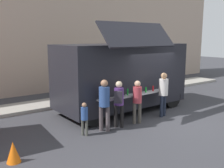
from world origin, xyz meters
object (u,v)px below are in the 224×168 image
object	(u,v)px
customer_front_ordering	(137,98)
customer_extra_browsing	(163,91)
traffic_cone_orange	(13,152)
food_truck_main	(122,75)
trash_bin	(149,83)
customer_mid_with_backpack	(119,100)
customer_rear_waiting	(104,101)
child_near_queue	(84,116)

from	to	relation	value
customer_front_ordering	customer_extra_browsing	size ratio (longest dim) A/B	0.90
traffic_cone_orange	food_truck_main	bearing A→B (deg)	22.66
food_truck_main	trash_bin	xyz separation A→B (m)	(3.90, 2.32, -1.10)
customer_mid_with_backpack	customer_extra_browsing	bearing A→B (deg)	-47.58
food_truck_main	customer_rear_waiting	world-z (taller)	food_truck_main
traffic_cone_orange	customer_front_ordering	bearing A→B (deg)	5.60
traffic_cone_orange	customer_front_ordering	world-z (taller)	customer_front_ordering
child_near_queue	customer_rear_waiting	bearing A→B (deg)	-32.86
customer_mid_with_backpack	child_near_queue	size ratio (longest dim) A/B	1.51
traffic_cone_orange	trash_bin	size ratio (longest dim) A/B	0.59
customer_rear_waiting	child_near_queue	size ratio (longest dim) A/B	1.61
customer_extra_browsing	child_near_queue	world-z (taller)	customer_extra_browsing
traffic_cone_orange	customer_extra_browsing	bearing A→B (deg)	4.76
customer_front_ordering	customer_mid_with_backpack	bearing A→B (deg)	104.75
food_truck_main	customer_extra_browsing	bearing A→B (deg)	-66.40
customer_extra_browsing	customer_rear_waiting	bearing A→B (deg)	73.27
customer_mid_with_backpack	customer_extra_browsing	size ratio (longest dim) A/B	0.94
food_truck_main	customer_rear_waiting	size ratio (longest dim) A/B	3.20
customer_mid_with_backpack	customer_rear_waiting	distance (m)	0.59
customer_mid_with_backpack	customer_rear_waiting	xyz separation A→B (m)	(-0.59, 0.02, 0.04)
food_truck_main	customer_extra_browsing	distance (m)	1.91
customer_rear_waiting	customer_front_ordering	bearing A→B (deg)	-43.57
traffic_cone_orange	customer_extra_browsing	xyz separation A→B (m)	(5.96, 0.50, 0.78)
customer_front_ordering	customer_extra_browsing	distance (m)	1.42
customer_mid_with_backpack	customer_front_ordering	bearing A→B (deg)	-49.99
traffic_cone_orange	child_near_queue	distance (m)	2.46
customer_front_ordering	child_near_queue	xyz separation A→B (m)	(-2.17, 0.08, -0.30)
customer_rear_waiting	trash_bin	bearing A→B (deg)	-7.83
customer_extra_browsing	child_near_queue	distance (m)	3.61
trash_bin	customer_rear_waiting	distance (m)	7.19
customer_extra_browsing	traffic_cone_orange	bearing A→B (deg)	77.96
food_truck_main	traffic_cone_orange	bearing A→B (deg)	-158.77
child_near_queue	food_truck_main	bearing A→B (deg)	-0.38
traffic_cone_orange	child_near_queue	world-z (taller)	child_near_queue
food_truck_main	traffic_cone_orange	size ratio (longest dim) A/B	10.28
food_truck_main	customer_front_ordering	world-z (taller)	food_truck_main
food_truck_main	customer_mid_with_backpack	world-z (taller)	food_truck_main
traffic_cone_orange	customer_extra_browsing	size ratio (longest dim) A/B	0.31
customer_mid_with_backpack	customer_rear_waiting	size ratio (longest dim) A/B	0.94
customer_front_ordering	customer_rear_waiting	xyz separation A→B (m)	(-1.42, 0.05, 0.10)
trash_bin	customer_front_ordering	size ratio (longest dim) A/B	0.59
food_truck_main	customer_extra_browsing	world-z (taller)	food_truck_main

